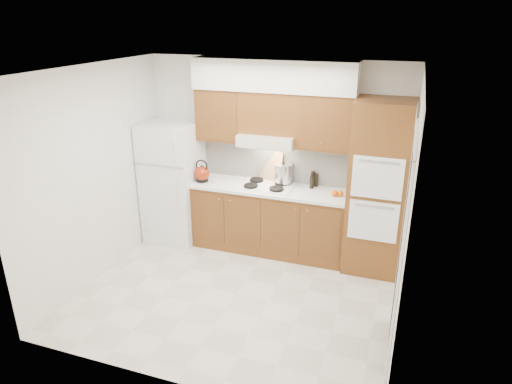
# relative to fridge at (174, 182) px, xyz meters

# --- Properties ---
(floor) EXTENTS (3.60, 3.60, 0.00)m
(floor) POSITION_rel_fridge_xyz_m (1.41, -1.14, -0.86)
(floor) COLOR beige
(floor) RESTS_ON ground
(ceiling) EXTENTS (3.60, 3.60, 0.00)m
(ceiling) POSITION_rel_fridge_xyz_m (1.41, -1.14, 1.74)
(ceiling) COLOR white
(ceiling) RESTS_ON wall_back
(wall_back) EXTENTS (3.60, 0.02, 2.60)m
(wall_back) POSITION_rel_fridge_xyz_m (1.41, 0.36, 0.44)
(wall_back) COLOR white
(wall_back) RESTS_ON floor
(wall_left) EXTENTS (0.02, 3.00, 2.60)m
(wall_left) POSITION_rel_fridge_xyz_m (-0.40, -1.14, 0.44)
(wall_left) COLOR white
(wall_left) RESTS_ON floor
(wall_right) EXTENTS (0.02, 3.00, 2.60)m
(wall_right) POSITION_rel_fridge_xyz_m (3.21, -1.14, 0.44)
(wall_right) COLOR white
(wall_right) RESTS_ON floor
(fridge) EXTENTS (0.75, 0.72, 1.72)m
(fridge) POSITION_rel_fridge_xyz_m (0.00, 0.00, 0.00)
(fridge) COLOR white
(fridge) RESTS_ON floor
(base_cabinets) EXTENTS (2.11, 0.60, 0.90)m
(base_cabinets) POSITION_rel_fridge_xyz_m (1.43, 0.06, -0.41)
(base_cabinets) COLOR brown
(base_cabinets) RESTS_ON floor
(countertop) EXTENTS (2.13, 0.62, 0.04)m
(countertop) POSITION_rel_fridge_xyz_m (1.43, 0.05, 0.06)
(countertop) COLOR white
(countertop) RESTS_ON base_cabinets
(backsplash) EXTENTS (2.11, 0.03, 0.56)m
(backsplash) POSITION_rel_fridge_xyz_m (1.43, 0.34, 0.36)
(backsplash) COLOR white
(backsplash) RESTS_ON countertop
(oven_cabinet) EXTENTS (0.70, 0.65, 2.20)m
(oven_cabinet) POSITION_rel_fridge_xyz_m (2.85, 0.03, 0.24)
(oven_cabinet) COLOR brown
(oven_cabinet) RESTS_ON floor
(upper_cab_left) EXTENTS (0.63, 0.33, 0.70)m
(upper_cab_left) POSITION_rel_fridge_xyz_m (0.69, 0.19, 0.99)
(upper_cab_left) COLOR brown
(upper_cab_left) RESTS_ON wall_back
(upper_cab_right) EXTENTS (0.73, 0.33, 0.70)m
(upper_cab_right) POSITION_rel_fridge_xyz_m (2.12, 0.19, 0.99)
(upper_cab_right) COLOR brown
(upper_cab_right) RESTS_ON wall_back
(range_hood) EXTENTS (0.75, 0.45, 0.15)m
(range_hood) POSITION_rel_fridge_xyz_m (1.38, 0.13, 0.71)
(range_hood) COLOR silver
(range_hood) RESTS_ON wall_back
(upper_cab_over_hood) EXTENTS (0.75, 0.33, 0.55)m
(upper_cab_over_hood) POSITION_rel_fridge_xyz_m (1.38, 0.19, 1.06)
(upper_cab_over_hood) COLOR brown
(upper_cab_over_hood) RESTS_ON range_hood
(soffit) EXTENTS (2.13, 0.36, 0.40)m
(soffit) POSITION_rel_fridge_xyz_m (1.43, 0.18, 1.54)
(soffit) COLOR silver
(soffit) RESTS_ON wall_back
(cooktop) EXTENTS (0.74, 0.50, 0.01)m
(cooktop) POSITION_rel_fridge_xyz_m (1.38, 0.07, 0.09)
(cooktop) COLOR white
(cooktop) RESTS_ON countertop
(doorway) EXTENTS (0.02, 0.90, 2.10)m
(doorway) POSITION_rel_fridge_xyz_m (3.19, -1.49, 0.19)
(doorway) COLOR black
(doorway) RESTS_ON floor
(wall_clock) EXTENTS (0.02, 0.30, 0.30)m
(wall_clock) POSITION_rel_fridge_xyz_m (3.19, -0.59, 1.29)
(wall_clock) COLOR #3F3833
(wall_clock) RESTS_ON wall_right
(kettle) EXTENTS (0.28, 0.28, 0.21)m
(kettle) POSITION_rel_fridge_xyz_m (0.48, -0.05, 0.20)
(kettle) COLOR maroon
(kettle) RESTS_ON countertop
(cutting_board) EXTENTS (0.35, 0.21, 0.44)m
(cutting_board) POSITION_rel_fridge_xyz_m (1.38, 0.31, 0.28)
(cutting_board) COLOR tan
(cutting_board) RESTS_ON countertop
(stock_pot) EXTENTS (0.30, 0.30, 0.25)m
(stock_pot) POSITION_rel_fridge_xyz_m (1.57, 0.22, 0.23)
(stock_pot) COLOR silver
(stock_pot) RESTS_ON cooktop
(condiment_a) EXTENTS (0.07, 0.07, 0.20)m
(condiment_a) POSITION_rel_fridge_xyz_m (1.97, 0.29, 0.18)
(condiment_a) COLOR black
(condiment_a) RESTS_ON countertop
(condiment_b) EXTENTS (0.06, 0.06, 0.18)m
(condiment_b) POSITION_rel_fridge_xyz_m (2.01, 0.29, 0.17)
(condiment_b) COLOR black
(condiment_b) RESTS_ON countertop
(condiment_c) EXTENTS (0.07, 0.07, 0.17)m
(condiment_c) POSITION_rel_fridge_xyz_m (1.98, 0.20, 0.16)
(condiment_c) COLOR black
(condiment_c) RESTS_ON countertop
(orange_near) EXTENTS (0.10, 0.10, 0.08)m
(orange_near) POSITION_rel_fridge_xyz_m (2.39, 0.03, 0.12)
(orange_near) COLOR #E4590C
(orange_near) RESTS_ON countertop
(orange_far) EXTENTS (0.09, 0.09, 0.08)m
(orange_far) POSITION_rel_fridge_xyz_m (2.32, 0.00, 0.12)
(orange_far) COLOR #FF560D
(orange_far) RESTS_ON countertop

